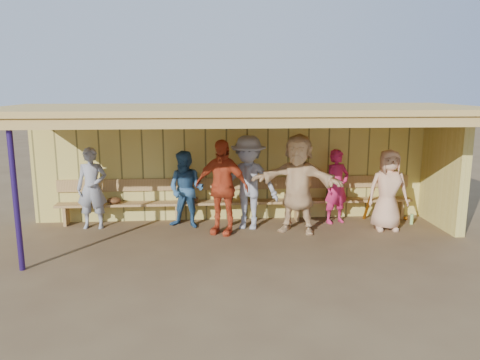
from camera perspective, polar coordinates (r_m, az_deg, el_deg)
The scene contains 11 objects.
ground at distance 9.12m, azimuth 0.17°, elevation -6.91°, with size 90.00×90.00×0.00m, color brown.
player_a at distance 9.93m, azimuth -17.59°, elevation -0.97°, with size 0.61×0.40×1.66m, color gray.
player_c at distance 9.59m, azimuth -6.57°, elevation -1.17°, with size 0.77×0.60×1.58m, color #2E567E.
player_d at distance 9.11m, azimuth -2.26°, elevation -0.86°, with size 1.09×0.46×1.87m, color #BD3F1E.
player_e at distance 9.43m, azimuth 1.02°, elevation -0.32°, with size 1.23×0.71×1.90m, color gray.
player_f at distance 9.25m, azimuth 7.05°, elevation -0.44°, with size 1.82×0.58×1.96m, color #E3B77F.
player_g at distance 10.06m, azimuth 11.71°, elevation -0.79°, with size 0.57×0.38×1.57m, color #C11F52.
player_h at distance 9.83m, azimuth 17.60°, elevation -1.17°, with size 0.80×0.52×1.64m, color tan.
dugout_structure at distance 9.45m, azimuth 2.20°, elevation 4.27°, with size 8.80×3.20×2.50m.
bench at distance 10.05m, azimuth -0.33°, elevation -2.06°, with size 7.60×0.34×0.93m.
dugout_equipment at distance 9.91m, azimuth -2.97°, elevation -2.49°, with size 6.43×0.62×0.80m.
Camera 1 is at (-0.68, -8.63, 2.86)m, focal length 35.00 mm.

